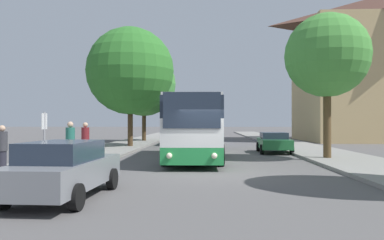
{
  "coord_description": "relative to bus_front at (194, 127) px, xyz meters",
  "views": [
    {
      "loc": [
        -0.1,
        -14.26,
        1.99
      ],
      "look_at": [
        -1.37,
        15.19,
        2.17
      ],
      "focal_mm": 35.0,
      "sensor_mm": 36.0,
      "label": 1
    }
  ],
  "objects": [
    {
      "name": "ground_plane",
      "position": [
        0.88,
        -5.76,
        -1.72
      ],
      "size": [
        300.0,
        300.0,
        0.0
      ],
      "primitive_type": "plane",
      "color": "#565454",
      "rests_on": "ground"
    },
    {
      "name": "bus_stop_sign",
      "position": [
        -5.35,
        -6.29,
        -0.18
      ],
      "size": [
        0.08,
        0.45,
        2.23
      ],
      "color": "gray",
      "rests_on": "sidewalk_left"
    },
    {
      "name": "parked_car_left_curb",
      "position": [
        -2.98,
        -10.41,
        -0.94
      ],
      "size": [
        2.04,
        4.46,
        1.49
      ],
      "rotation": [
        0.0,
        0.0,
        -0.04
      ],
      "color": "slate",
      "rests_on": "ground_plane"
    },
    {
      "name": "tree_left_far",
      "position": [
        -5.25,
        8.73,
        4.24
      ],
      "size": [
        6.77,
        6.77,
        9.21
      ],
      "color": "#47331E",
      "rests_on": "sidewalk_left"
    },
    {
      "name": "bus_front",
      "position": [
        0.0,
        0.0,
        0.0
      ],
      "size": [
        3.04,
        10.62,
        3.21
      ],
      "rotation": [
        0.0,
        0.0,
        0.03
      ],
      "color": "#238942",
      "rests_on": "ground_plane"
    },
    {
      "name": "pedestrian_waiting_far",
      "position": [
        -6.5,
        -7.1,
        -0.7
      ],
      "size": [
        0.36,
        0.36,
        1.73
      ],
      "rotation": [
        0.0,
        0.0,
        2.42
      ],
      "color": "#23232D",
      "rests_on": "sidewalk_left"
    },
    {
      "name": "tree_right_near",
      "position": [
        6.98,
        -0.27,
        3.74
      ],
      "size": [
        4.36,
        4.36,
        7.52
      ],
      "color": "#513D23",
      "rests_on": "sidewalk_right"
    },
    {
      "name": "bus_rear",
      "position": [
        0.09,
        31.07,
        0.17
      ],
      "size": [
        3.03,
        11.47,
        3.56
      ],
      "rotation": [
        0.0,
        0.0,
        -0.03
      ],
      "color": "#2D519E",
      "rests_on": "ground_plane"
    },
    {
      "name": "sidewalk_left",
      "position": [
        -6.12,
        -5.76,
        -1.65
      ],
      "size": [
        4.0,
        120.0,
        0.15
      ],
      "primitive_type": "cube",
      "color": "gray",
      "rests_on": "ground_plane"
    },
    {
      "name": "pedestrian_walking_back",
      "position": [
        -4.93,
        -2.85,
        -0.64
      ],
      "size": [
        0.36,
        0.36,
        1.84
      ],
      "rotation": [
        0.0,
        0.0,
        3.47
      ],
      "color": "#23232D",
      "rests_on": "sidewalk_left"
    },
    {
      "name": "tree_left_near",
      "position": [
        -5.65,
        17.29,
        4.07
      ],
      "size": [
        6.38,
        6.38,
        8.84
      ],
      "color": "#47331E",
      "rests_on": "sidewalk_left"
    },
    {
      "name": "parked_car_right_near",
      "position": [
        5.07,
        4.52,
        -1.01
      ],
      "size": [
        2.16,
        4.13,
        1.33
      ],
      "rotation": [
        0.0,
        0.0,
        3.1
      ],
      "color": "#236B38",
      "rests_on": "ground_plane"
    },
    {
      "name": "pedestrian_waiting_near",
      "position": [
        -4.79,
        -5.15,
        -0.62
      ],
      "size": [
        0.36,
        0.36,
        1.87
      ],
      "rotation": [
        0.0,
        0.0,
        1.71
      ],
      "color": "#23232D",
      "rests_on": "sidewalk_left"
    },
    {
      "name": "bus_middle",
      "position": [
        0.03,
        15.56,
        0.14
      ],
      "size": [
        2.89,
        10.98,
        3.5
      ],
      "rotation": [
        0.0,
        0.0,
        0.01
      ],
      "color": "silver",
      "rests_on": "ground_plane"
    }
  ]
}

